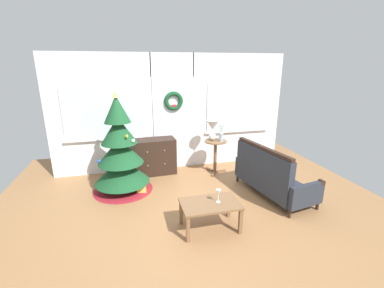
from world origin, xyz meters
TOP-DOWN VIEW (x-y plane):
  - ground_plane at (0.00, 0.00)m, footprint 6.76×6.76m
  - back_wall_with_door at (0.00, 2.08)m, footprint 5.20×0.19m
  - christmas_tree at (-1.17, 1.13)m, footprint 1.12×1.12m
  - dresser_cabinet at (-0.48, 1.79)m, footprint 0.92×0.48m
  - settee_sofa at (1.43, 0.26)m, footprint 0.95×1.67m
  - side_table at (0.81, 1.51)m, footprint 0.50×0.48m
  - table_lamp at (0.75, 1.55)m, footprint 0.28×0.28m
  - flower_vase at (0.91, 1.45)m, footprint 0.11×0.10m
  - coffee_table at (0.07, -0.45)m, footprint 0.84×0.52m
  - wine_glass at (0.19, -0.46)m, footprint 0.08×0.08m
  - gift_box at (-0.83, 0.94)m, footprint 0.17×0.16m

SIDE VIEW (x-z plane):
  - ground_plane at x=0.00m, z-range 0.00..0.00m
  - gift_box at x=-0.83m, z-range 0.00..0.17m
  - coffee_table at x=0.07m, z-range 0.15..0.56m
  - settee_sofa at x=1.43m, z-range -0.10..0.86m
  - dresser_cabinet at x=-0.48m, z-range 0.00..0.78m
  - side_table at x=0.81m, z-range 0.15..0.89m
  - wine_glass at x=0.19m, z-range 0.46..0.66m
  - christmas_tree at x=-1.17m, z-range -0.25..1.63m
  - flower_vase at x=0.91m, z-range 0.68..1.03m
  - table_lamp at x=0.75m, z-range 0.80..1.24m
  - back_wall_with_door at x=0.00m, z-range 0.01..2.56m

